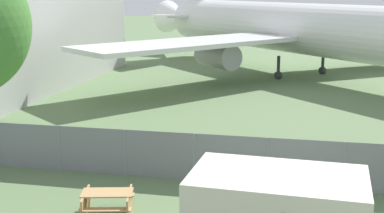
# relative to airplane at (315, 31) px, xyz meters

# --- Properties ---
(perimeter_fence) EXTENTS (56.07, 0.07, 1.72)m
(perimeter_fence) POSITION_rel_airplane_xyz_m (-6.91, -23.02, -2.74)
(perimeter_fence) COLOR gray
(perimeter_fence) RESTS_ON ground
(airplane) EXTENTS (33.40, 34.65, 11.29)m
(airplane) POSITION_rel_airplane_xyz_m (0.00, 0.00, 0.00)
(airplane) COLOR white
(airplane) RESTS_ON ground
(picnic_bench_near_cabin) EXTENTS (1.79, 1.71, 0.76)m
(picnic_bench_near_cabin) POSITION_rel_airplane_xyz_m (-6.27, -26.52, -3.14)
(picnic_bench_near_cabin) COLOR tan
(picnic_bench_near_cabin) RESTS_ON ground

